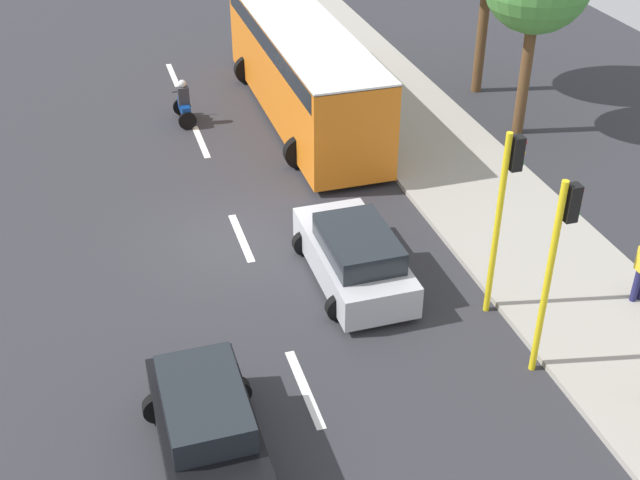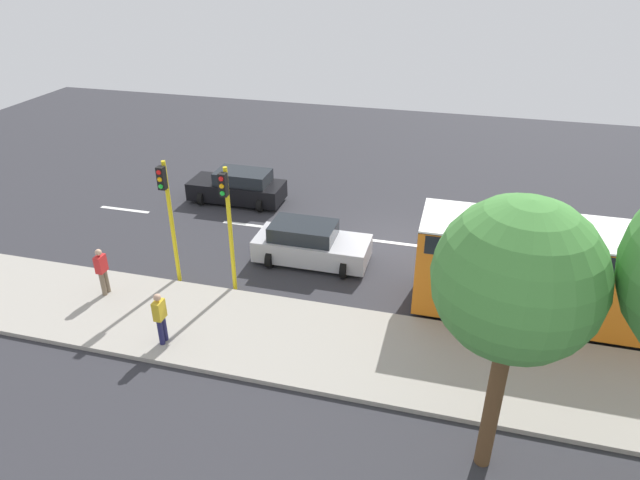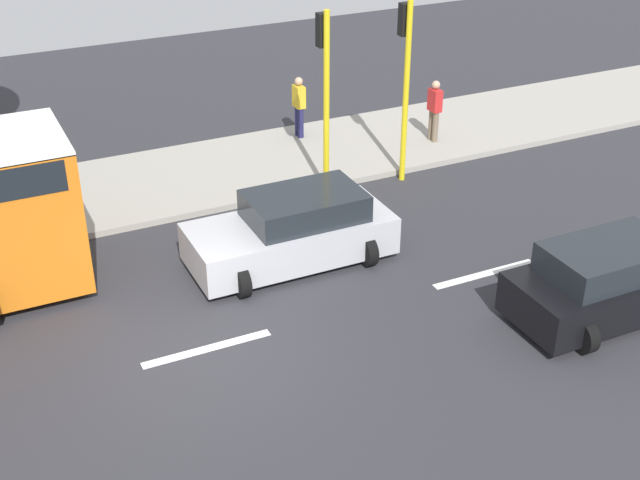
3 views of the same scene
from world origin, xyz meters
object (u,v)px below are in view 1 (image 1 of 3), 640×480
object	(u,v)px
city_bus	(302,65)
motorcycle	(184,105)
car_silver	(354,256)
car_black	(209,434)
traffic_light_corner	(505,199)
traffic_light_midblock	(557,252)

from	to	relation	value
city_bus	motorcycle	bearing A→B (deg)	169.63
car_silver	car_black	bearing A→B (deg)	-133.18
city_bus	traffic_light_corner	distance (m)	11.71
car_black	car_silver	xyz separation A→B (m)	(4.39, 4.68, 0.00)
car_black	traffic_light_corner	bearing A→B (deg)	20.85
car_silver	traffic_light_corner	distance (m)	3.99
city_bus	traffic_light_corner	bearing A→B (deg)	-84.24
car_black	city_bus	size ratio (longest dim) A/B	0.39
city_bus	car_silver	bearing A→B (deg)	-98.73
car_black	traffic_light_midblock	xyz separation A→B (m)	(7.03, 0.55, 2.22)
traffic_light_corner	city_bus	bearing A→B (deg)	95.76
car_black	traffic_light_midblock	size ratio (longest dim) A/B	0.96
car_silver	traffic_light_midblock	bearing A→B (deg)	-57.33
motorcycle	traffic_light_corner	size ratio (longest dim) A/B	0.34
motorcycle	traffic_light_midblock	xyz separation A→B (m)	(5.08, -14.44, 2.29)
motorcycle	traffic_light_corner	bearing A→B (deg)	-67.59
car_silver	traffic_light_midblock	xyz separation A→B (m)	(2.64, -4.12, 2.22)
car_black	motorcycle	world-z (taller)	motorcycle
car_black	traffic_light_corner	xyz separation A→B (m)	(7.03, 2.68, 2.22)
car_silver	city_bus	xyz separation A→B (m)	(1.47, 9.60, 1.13)
car_black	city_bus	world-z (taller)	city_bus
city_bus	motorcycle	world-z (taller)	city_bus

